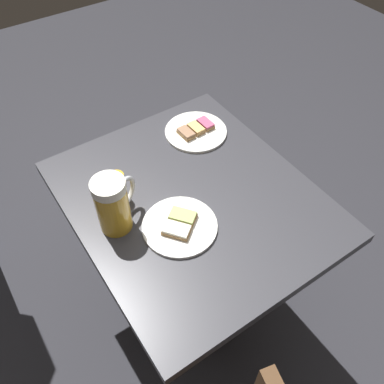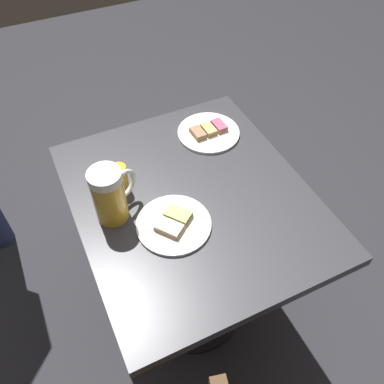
{
  "view_description": "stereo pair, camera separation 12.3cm",
  "coord_description": "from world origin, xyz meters",
  "px_view_note": "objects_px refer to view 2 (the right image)",
  "views": [
    {
      "loc": [
        0.67,
        -0.45,
        1.68
      ],
      "look_at": [
        0.0,
        0.0,
        0.75
      ],
      "focal_mm": 37.86,
      "sensor_mm": 36.0,
      "label": 1
    },
    {
      "loc": [
        0.73,
        -0.35,
        1.68
      ],
      "look_at": [
        0.0,
        0.0,
        0.75
      ],
      "focal_mm": 37.86,
      "sensor_mm": 36.0,
      "label": 2
    }
  ],
  "objects_px": {
    "plate_near": "(209,132)",
    "beer_mug": "(110,195)",
    "plate_far": "(174,224)",
    "beer_glass_small": "(120,178)"
  },
  "relations": [
    {
      "from": "beer_glass_small",
      "to": "plate_far",
      "type": "bearing_deg",
      "value": 23.71
    },
    {
      "from": "plate_near",
      "to": "beer_mug",
      "type": "xyz_separation_m",
      "value": [
        0.21,
        -0.42,
        0.08
      ]
    },
    {
      "from": "plate_far",
      "to": "beer_glass_small",
      "type": "bearing_deg",
      "value": -156.29
    },
    {
      "from": "plate_far",
      "to": "beer_glass_small",
      "type": "relative_size",
      "value": 2.3
    },
    {
      "from": "plate_far",
      "to": "beer_mug",
      "type": "height_order",
      "value": "beer_mug"
    },
    {
      "from": "beer_mug",
      "to": "plate_far",
      "type": "bearing_deg",
      "value": 51.9
    },
    {
      "from": "plate_near",
      "to": "plate_far",
      "type": "distance_m",
      "value": 0.42
    },
    {
      "from": "plate_near",
      "to": "beer_mug",
      "type": "distance_m",
      "value": 0.47
    },
    {
      "from": "plate_far",
      "to": "beer_glass_small",
      "type": "distance_m",
      "value": 0.22
    },
    {
      "from": "beer_mug",
      "to": "beer_glass_small",
      "type": "xyz_separation_m",
      "value": [
        -0.09,
        0.05,
        -0.04
      ]
    }
  ]
}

